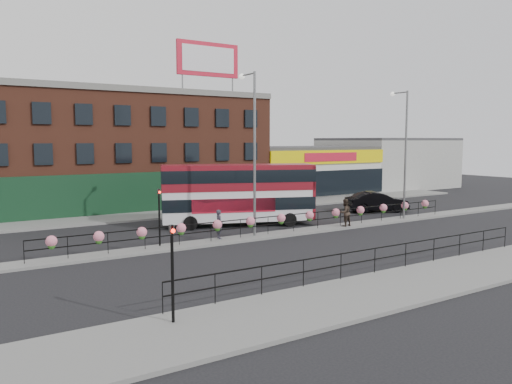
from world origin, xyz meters
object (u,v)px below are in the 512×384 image
lamp_column_west (252,139)px  lamp_column_east (403,143)px  double_decker_bus (239,188)px  pedestrian_b (345,213)px  car (377,202)px  pedestrian_a (219,224)px

lamp_column_west → lamp_column_east: (13.11, -0.28, -0.29)m
lamp_column_east → double_decker_bus: bearing=159.1°
pedestrian_b → car: bearing=-152.1°
pedestrian_b → lamp_column_west: size_ratio=0.19×
double_decker_bus → pedestrian_b: (5.57, -4.89, -1.56)m
car → lamp_column_west: bearing=127.1°
lamp_column_west → pedestrian_a: bearing=179.3°
double_decker_bus → pedestrian_b: size_ratio=5.78×
car → lamp_column_west: 16.03m
double_decker_bus → lamp_column_east: size_ratio=1.14×
lamp_column_west → lamp_column_east: lamp_column_west is taller
car → pedestrian_a: pedestrian_a is taller
lamp_column_west → lamp_column_east: bearing=-1.2°
car → lamp_column_west: (-14.68, -3.75, 5.24)m
double_decker_bus → lamp_column_east: lamp_column_east is taller
pedestrian_a → lamp_column_west: bearing=-81.6°
pedestrian_a → pedestrian_b: bearing=-85.4°
double_decker_bus → lamp_column_west: lamp_column_west is taller
lamp_column_east → pedestrian_a: bearing=178.8°
car → lamp_column_east: size_ratio=0.57×
pedestrian_b → lamp_column_west: (-7.02, 0.71, 5.00)m
lamp_column_east → car: bearing=68.8°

